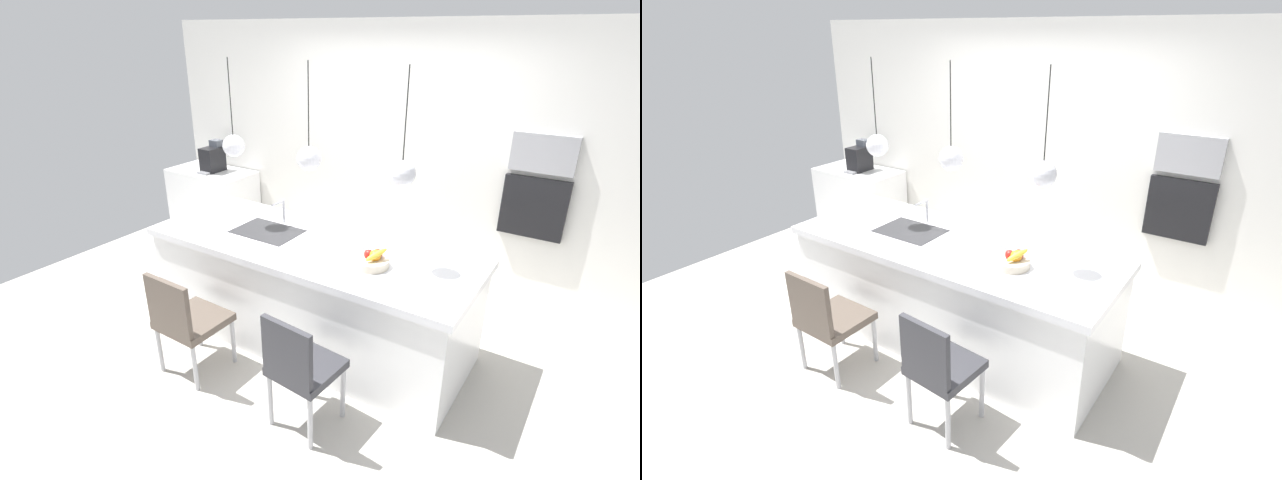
{
  "view_description": "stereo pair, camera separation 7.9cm",
  "coord_description": "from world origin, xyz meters",
  "views": [
    {
      "loc": [
        2.0,
        -2.9,
        2.49
      ],
      "look_at": [
        0.1,
        0.0,
        0.96
      ],
      "focal_mm": 26.7,
      "sensor_mm": 36.0,
      "label": 1
    },
    {
      "loc": [
        2.06,
        -2.85,
        2.49
      ],
      "look_at": [
        0.1,
        0.0,
        0.96
      ],
      "focal_mm": 26.7,
      "sensor_mm": 36.0,
      "label": 2
    }
  ],
  "objects": [
    {
      "name": "pendant_light_left",
      "position": [
        -0.76,
        0.0,
        1.61
      ],
      "size": [
        0.19,
        0.19,
        0.79
      ],
      "color": "silver"
    },
    {
      "name": "pendant_light_right",
      "position": [
        0.76,
        0.0,
        1.61
      ],
      "size": [
        0.19,
        0.19,
        0.79
      ],
      "color": "silver"
    },
    {
      "name": "back_wall",
      "position": [
        0.0,
        1.65,
        1.3
      ],
      "size": [
        6.0,
        0.1,
        2.6
      ],
      "primitive_type": "cube",
      "color": "silver",
      "rests_on": "ground"
    },
    {
      "name": "floor",
      "position": [
        0.0,
        0.0,
        0.0
      ],
      "size": [
        6.6,
        6.6,
        0.0
      ],
      "primitive_type": "plane",
      "color": "#BCB7AD",
      "rests_on": "ground"
    },
    {
      "name": "pendant_light_center",
      "position": [
        0.0,
        0.0,
        1.61
      ],
      "size": [
        0.19,
        0.19,
        0.79
      ],
      "color": "silver"
    },
    {
      "name": "microwave",
      "position": [
        1.39,
        1.58,
        1.51
      ],
      "size": [
        0.54,
        0.08,
        0.34
      ],
      "primitive_type": "cube",
      "color": "#9E9EA3",
      "rests_on": "back_wall"
    },
    {
      "name": "chair_near",
      "position": [
        -0.52,
        -0.9,
        0.49
      ],
      "size": [
        0.47,
        0.47,
        0.88
      ],
      "color": "brown",
      "rests_on": "ground"
    },
    {
      "name": "chair_middle",
      "position": [
        0.53,
        -0.89,
        0.5
      ],
      "size": [
        0.44,
        0.45,
        0.88
      ],
      "color": "#333338",
      "rests_on": "ground"
    },
    {
      "name": "side_counter",
      "position": [
        -2.4,
        1.28,
        0.42
      ],
      "size": [
        1.1,
        0.6,
        0.85
      ],
      "primitive_type": "cube",
      "color": "white",
      "rests_on": "ground"
    },
    {
      "name": "coffee_machine",
      "position": [
        -2.35,
        1.28,
        1.01
      ],
      "size": [
        0.2,
        0.35,
        0.38
      ],
      "color": "black",
      "rests_on": "side_counter"
    },
    {
      "name": "kitchen_island",
      "position": [
        0.0,
        0.0,
        0.46
      ],
      "size": [
        2.74,
        1.04,
        0.91
      ],
      "color": "white",
      "rests_on": "ground"
    },
    {
      "name": "fruit_bowl",
      "position": [
        0.62,
        -0.09,
        0.96
      ],
      "size": [
        0.26,
        0.26,
        0.16
      ],
      "color": "beige",
      "rests_on": "kitchen_island"
    },
    {
      "name": "oven",
      "position": [
        1.39,
        1.58,
        1.01
      ],
      "size": [
        0.56,
        0.08,
        0.56
      ],
      "primitive_type": "cube",
      "color": "black",
      "rests_on": "back_wall"
    },
    {
      "name": "sink_basin",
      "position": [
        -0.44,
        0.0,
        0.9
      ],
      "size": [
        0.56,
        0.4,
        0.02
      ],
      "primitive_type": "cube",
      "color": "#2D2D30",
      "rests_on": "kitchen_island"
    },
    {
      "name": "faucet",
      "position": [
        -0.44,
        0.21,
        1.05
      ],
      "size": [
        0.02,
        0.17,
        0.22
      ],
      "color": "silver",
      "rests_on": "kitchen_island"
    }
  ]
}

